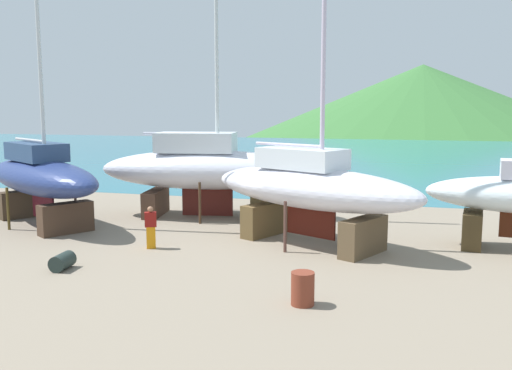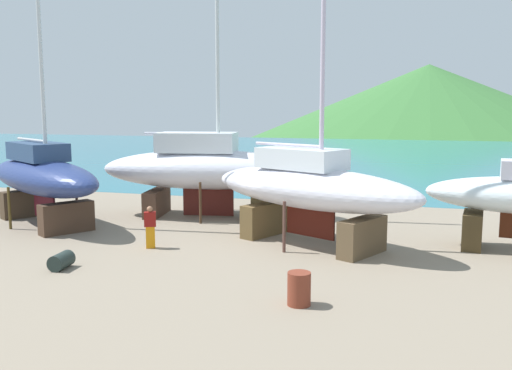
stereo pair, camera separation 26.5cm
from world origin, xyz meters
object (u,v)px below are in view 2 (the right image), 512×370
sailboat_mid_port (207,168)px  worker (150,226)px  sailboat_large_starboard (43,176)px  barrel_rust_mid (299,289)px  sailboat_far_slipway (310,187)px  barrel_tipped_left (61,261)px

sailboat_mid_port → worker: sailboat_mid_port is taller
sailboat_large_starboard → barrel_rust_mid: size_ratio=16.97×
sailboat_far_slipway → barrel_tipped_left: bearing=-116.2°
sailboat_far_slipway → barrel_rust_mid: 7.07m
sailboat_large_starboard → worker: sailboat_large_starboard is taller
sailboat_mid_port → barrel_tipped_left: size_ratio=19.03×
barrel_tipped_left → sailboat_large_starboard: bearing=130.2°
sailboat_far_slipway → worker: (-5.72, -2.24, -1.42)m
sailboat_far_slipway → sailboat_mid_port: 7.28m
sailboat_far_slipway → sailboat_large_starboard: 12.40m
sailboat_large_starboard → barrel_tipped_left: bearing=-17.8°
worker → barrel_rust_mid: worker is taller
sailboat_mid_port → sailboat_large_starboard: 7.57m
sailboat_large_starboard → worker: (6.67, -2.69, -1.38)m
worker → barrel_rust_mid: (6.68, -4.53, -0.38)m
sailboat_mid_port → worker: size_ratio=10.56×
sailboat_mid_port → barrel_tipped_left: sailboat_mid_port is taller
sailboat_far_slipway → sailboat_mid_port: (-5.88, 4.29, 0.11)m
worker → barrel_tipped_left: worker is taller
sailboat_far_slipway → worker: size_ratio=9.92×
barrel_tipped_left → barrel_rust_mid: bearing=-8.2°
worker → barrel_tipped_left: (-1.60, -3.33, -0.57)m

